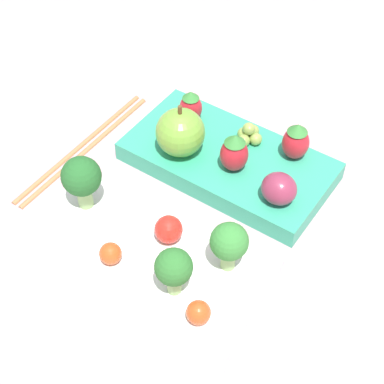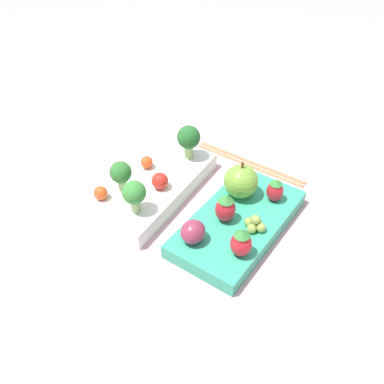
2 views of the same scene
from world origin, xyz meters
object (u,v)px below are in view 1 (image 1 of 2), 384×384
object	(u,v)px
apple	(180,132)
strawberry_1	(234,152)
bento_box_savoury	(147,261)
broccoli_floret_1	(174,268)
cherry_tomato_2	(169,229)
strawberry_0	(296,141)
bento_box_fruit	(231,163)
grape_cluster	(248,134)
broccoli_floret_2	(229,243)
chopsticks_pair	(83,146)
strawberry_2	(191,106)
plum	(279,189)
cherry_tomato_0	(198,313)
cherry_tomato_1	(110,253)
broccoli_floret_0	(82,178)

from	to	relation	value
apple	strawberry_1	distance (m)	0.06
bento_box_savoury	broccoli_floret_1	size ratio (longest dim) A/B	4.67
cherry_tomato_2	strawberry_0	bearing A→B (deg)	-103.32
strawberry_1	bento_box_fruit	bearing A→B (deg)	-53.02
bento_box_fruit	broccoli_floret_1	world-z (taller)	broccoli_floret_1
grape_cluster	broccoli_floret_2	bearing A→B (deg)	115.52
bento_box_savoury	chopsticks_pair	xyz separation A→B (m)	(0.16, -0.09, -0.01)
bento_box_fruit	apple	world-z (taller)	apple
strawberry_2	plum	distance (m)	0.15
cherry_tomato_0	apple	xyz separation A→B (m)	(0.14, -0.16, 0.01)
bento_box_fruit	broccoli_floret_2	distance (m)	0.16
cherry_tomato_1	strawberry_0	distance (m)	0.23
broccoli_floret_2	apple	bearing A→B (deg)	-38.92
broccoli_floret_0	strawberry_0	size ratio (longest dim) A/B	1.34
bento_box_savoury	cherry_tomato_0	bearing A→B (deg)	159.26
apple	strawberry_2	xyz separation A→B (m)	(0.02, -0.05, -0.01)
grape_cluster	apple	bearing A→B (deg)	47.27
bento_box_fruit	cherry_tomato_0	xyz separation A→B (m)	(-0.09, 0.19, 0.03)
cherry_tomato_1	chopsticks_pair	xyz separation A→B (m)	(0.14, -0.12, -0.03)
broccoli_floret_2	cherry_tomato_0	xyz separation A→B (m)	(-0.01, 0.06, -0.02)
grape_cluster	cherry_tomato_1	bearing A→B (deg)	85.84
cherry_tomato_1	chopsticks_pair	world-z (taller)	cherry_tomato_1
broccoli_floret_2	grape_cluster	distance (m)	0.18
strawberry_1	plum	distance (m)	0.06
cherry_tomato_0	grape_cluster	bearing A→B (deg)	-68.73
cherry_tomato_1	strawberry_1	xyz separation A→B (m)	(-0.02, -0.17, 0.01)
broccoli_floret_0	broccoli_floret_2	bearing A→B (deg)	-173.47
bento_box_fruit	broccoli_floret_2	size ratio (longest dim) A/B	4.19
broccoli_floret_1	cherry_tomato_1	size ratio (longest dim) A/B	2.45
cherry_tomato_1	plum	world-z (taller)	plum
apple	chopsticks_pair	world-z (taller)	apple
strawberry_1	chopsticks_pair	distance (m)	0.18
strawberry_0	plum	size ratio (longest dim) A/B	1.22
broccoli_floret_0	strawberry_0	world-z (taller)	broccoli_floret_0
broccoli_floret_2	strawberry_2	xyz separation A→B (m)	(0.15, -0.15, -0.02)
bento_box_savoury	broccoli_floret_0	size ratio (longest dim) A/B	4.01
apple	chopsticks_pair	xyz separation A→B (m)	(0.11, 0.04, -0.05)
plum	cherry_tomato_0	bearing A→B (deg)	95.26
bento_box_fruit	cherry_tomato_2	size ratio (longest dim) A/B	8.32
plum	grape_cluster	world-z (taller)	plum
strawberry_2	grape_cluster	bearing A→B (deg)	-174.35
bento_box_fruit	broccoli_floret_0	size ratio (longest dim) A/B	3.74
strawberry_0	chopsticks_pair	distance (m)	0.24
plum	strawberry_1	bearing A→B (deg)	-12.02
bento_box_savoury	chopsticks_pair	distance (m)	0.18
bento_box_fruit	broccoli_floret_2	world-z (taller)	broccoli_floret_2
apple	bento_box_savoury	bearing A→B (deg)	112.78
cherry_tomato_1	chopsticks_pair	distance (m)	0.19
cherry_tomato_1	strawberry_2	distance (m)	0.21
cherry_tomato_1	grape_cluster	xyz separation A→B (m)	(-0.02, -0.21, -0.01)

